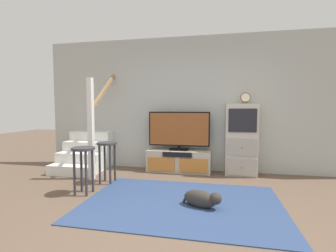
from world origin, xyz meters
name	(u,v)px	position (x,y,z in m)	size (l,w,h in m)	color
ground_plane	(174,224)	(0.00, 0.00, 0.00)	(20.00, 20.00, 0.00)	brown
back_wall	(195,104)	(0.00, 2.46, 1.35)	(6.40, 0.12, 2.70)	#B2B7B2
area_rug	(182,203)	(0.00, 0.60, 0.01)	(2.60, 1.80, 0.01)	navy
media_console	(179,161)	(-0.30, 2.19, 0.22)	(1.26, 0.38, 0.43)	#BCB29E
television	(179,130)	(-0.30, 2.22, 0.84)	(1.21, 0.22, 0.77)	black
side_cabinet	(241,140)	(0.89, 2.20, 0.67)	(0.58, 0.38, 1.35)	beige
desk_clock	(245,98)	(0.95, 2.19, 1.46)	(0.18, 0.08, 0.21)	#4C3823
staircase	(90,150)	(-2.24, 2.20, 0.37)	(1.00, 1.36, 2.20)	white
bar_stool_near	(83,159)	(-1.48, 0.68, 0.52)	(0.34, 0.34, 0.69)	#333338
bar_stool_far	(107,153)	(-1.37, 1.24, 0.52)	(0.34, 0.34, 0.70)	#333338
dog	(202,199)	(0.27, 0.51, 0.12)	(0.52, 0.33, 0.23)	#332D28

